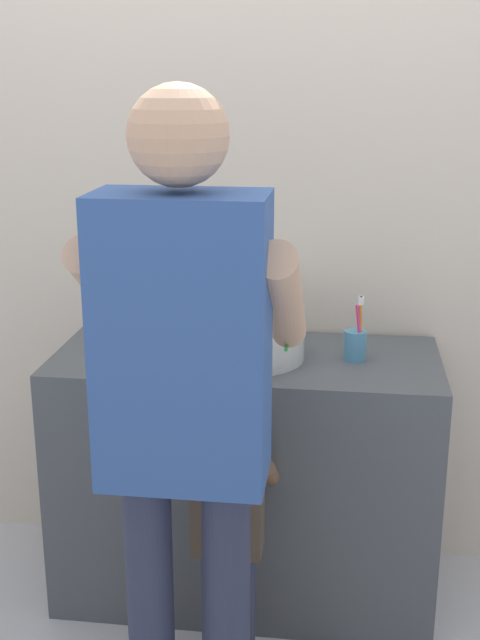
% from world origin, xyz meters
% --- Properties ---
extents(back_wall, '(4.40, 0.08, 2.70)m').
position_xyz_m(back_wall, '(0.00, 0.62, 1.35)').
color(back_wall, beige).
rests_on(back_wall, ground).
extents(vanity_cabinet, '(1.22, 0.54, 0.84)m').
position_xyz_m(vanity_cabinet, '(0.00, 0.30, 0.42)').
color(vanity_cabinet, '#4C5156').
rests_on(vanity_cabinet, ground).
extents(sink_basin, '(0.37, 0.37, 0.11)m').
position_xyz_m(sink_basin, '(0.00, 0.28, 0.90)').
color(sink_basin, silver).
rests_on(sink_basin, vanity_cabinet).
extents(faucet, '(0.18, 0.14, 0.18)m').
position_xyz_m(faucet, '(0.00, 0.50, 0.92)').
color(faucet, '#B7BABF').
rests_on(faucet, vanity_cabinet).
extents(toothbrush_cup, '(0.07, 0.07, 0.21)m').
position_xyz_m(toothbrush_cup, '(0.34, 0.30, 0.90)').
color(toothbrush_cup, '#4C8EB2').
rests_on(toothbrush_cup, vanity_cabinet).
extents(child_toddler, '(0.26, 0.27, 0.86)m').
position_xyz_m(child_toddler, '(0.00, -0.10, 0.51)').
color(child_toddler, '#2D334C').
rests_on(child_toddler, ground).
extents(adult_parent, '(0.52, 0.55, 1.68)m').
position_xyz_m(adult_parent, '(-0.06, -0.39, 1.01)').
color(adult_parent, '#2D334C').
rests_on(adult_parent, ground).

